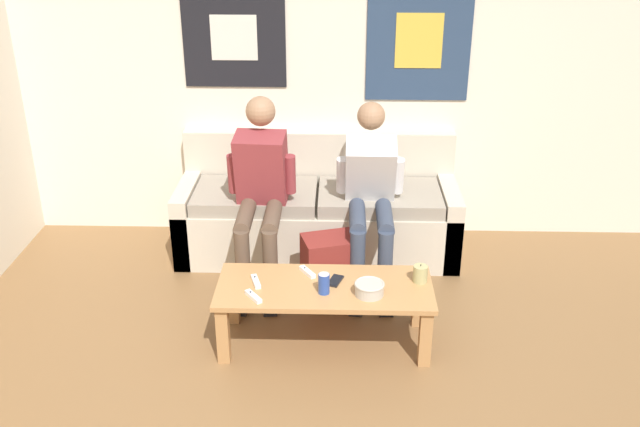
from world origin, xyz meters
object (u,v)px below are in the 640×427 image
game_controller_near_left (307,272)px  cell_phone (335,281)px  pillar_candle (420,274)px  game_controller_far_center (253,296)px  coffee_table (325,295)px  person_seated_teen (371,189)px  backpack (330,269)px  drink_can_blue (324,283)px  person_seated_adult (260,186)px  game_controller_near_right (256,281)px  ceramic_bowl (369,288)px  couch (318,214)px

game_controller_near_left → cell_phone: size_ratio=0.93×
pillar_candle → cell_phone: size_ratio=0.77×
pillar_candle → game_controller_near_left: size_ratio=0.83×
pillar_candle → game_controller_far_center: size_ratio=0.85×
coffee_table → cell_phone: bearing=40.0°
person_seated_teen → backpack: size_ratio=2.71×
coffee_table → backpack: (0.02, 0.53, -0.12)m
backpack → drink_can_blue: 0.66m
person_seated_adult → pillar_candle: 1.28m
pillar_candle → game_controller_near_right: size_ratio=0.78×
ceramic_bowl → drink_can_blue: size_ratio=1.40×
pillar_candle → game_controller_near_left: bearing=173.8°
person_seated_adult → person_seated_teen: size_ratio=1.06×
drink_can_blue → ceramic_bowl: bearing=-2.3°
couch → pillar_candle: (0.64, -1.15, 0.15)m
game_controller_far_center → couch: bearing=76.7°
drink_can_blue → game_controller_near_left: size_ratio=0.89×
couch → person_seated_adult: bearing=-133.0°
person_seated_teen → game_controller_far_center: bearing=-124.6°
person_seated_adult → person_seated_teen: (0.75, 0.04, -0.03)m
cell_phone → game_controller_near_left: bearing=152.6°
game_controller_near_right → game_controller_far_center: size_ratio=1.08×
game_controller_near_right → ceramic_bowl: bearing=-9.1°
couch → coffee_table: couch is taller
person_seated_adult → pillar_candle: bearing=-36.2°
person_seated_teen → pillar_candle: size_ratio=10.18×
person_seated_adult → drink_can_blue: (0.45, -0.89, -0.23)m
backpack → ceramic_bowl: ceramic_bowl is taller
game_controller_far_center → drink_can_blue: bearing=10.2°
game_controller_near_left → game_controller_near_right: (-0.30, -0.12, 0.00)m
couch → ceramic_bowl: 1.35m
couch → cell_phone: bearing=-83.1°
backpack → game_controller_far_center: 0.83m
drink_can_blue → game_controller_near_right: (-0.40, 0.10, -0.05)m
pillar_candle → game_controller_near_right: bearing=-177.1°
coffee_table → ceramic_bowl: (0.26, -0.09, 0.11)m
person_seated_adult → ceramic_bowl: bearing=-51.7°
person_seated_adult → drink_can_blue: 1.02m
backpack → person_seated_teen: bearing=50.7°
backpack → person_seated_adult: bearing=149.4°
couch → ceramic_bowl: couch is taller
game_controller_far_center → cell_phone: (0.46, 0.20, -0.01)m
coffee_table → ceramic_bowl: ceramic_bowl is taller
couch → person_seated_teen: 0.63m
backpack → ceramic_bowl: 0.70m
person_seated_teen → drink_can_blue: person_seated_teen is taller
game_controller_near_left → game_controller_far_center: size_ratio=1.02×
backpack → game_controller_near_left: backpack is taller
person_seated_adult → pillar_candle: (1.02, -0.74, -0.24)m
coffee_table → game_controller_near_right: (-0.41, 0.02, 0.08)m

